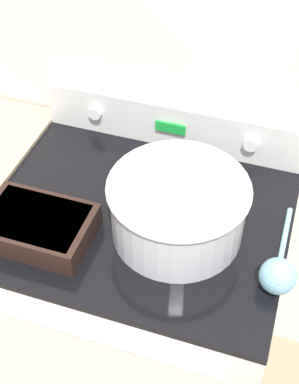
% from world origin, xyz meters
% --- Properties ---
extents(kitchen_wall, '(8.00, 0.05, 2.50)m').
position_xyz_m(kitchen_wall, '(0.00, 0.69, 1.25)').
color(kitchen_wall, silver).
rests_on(kitchen_wall, ground_plane).
extents(stove_range, '(0.78, 0.68, 0.94)m').
position_xyz_m(stove_range, '(0.00, 0.33, 0.47)').
color(stove_range, silver).
rests_on(stove_range, ground_plane).
extents(control_panel, '(0.78, 0.07, 0.14)m').
position_xyz_m(control_panel, '(0.00, 0.63, 1.01)').
color(control_panel, silver).
rests_on(control_panel, stove_range).
extents(mixing_bowl, '(0.35, 0.35, 0.16)m').
position_xyz_m(mixing_bowl, '(0.11, 0.29, 1.03)').
color(mixing_bowl, silver).
rests_on(mixing_bowl, stove_range).
extents(casserole_dish, '(0.27, 0.19, 0.07)m').
position_xyz_m(casserole_dish, '(-0.22, 0.16, 0.98)').
color(casserole_dish, black).
rests_on(casserole_dish, stove_range).
extents(ladle, '(0.09, 0.30, 0.09)m').
position_xyz_m(ladle, '(0.38, 0.20, 0.98)').
color(ladle, '#7AB2C6').
rests_on(ladle, stove_range).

